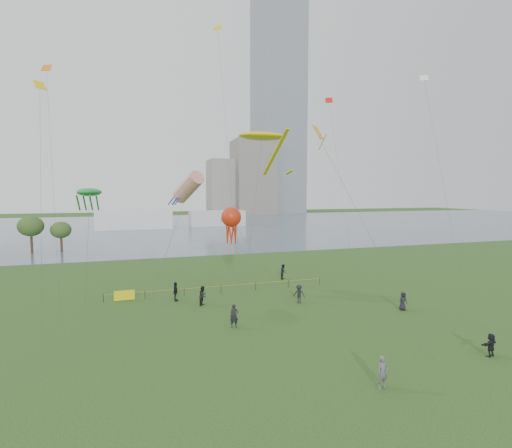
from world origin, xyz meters
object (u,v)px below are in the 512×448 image
object	(u,v)px
kite_flyer	(383,372)
fence	(164,292)
kite_octopus	(231,218)
kite_stingray	(262,137)

from	to	relation	value
kite_flyer	fence	bearing A→B (deg)	110.28
kite_octopus	fence	bearing A→B (deg)	-161.50
fence	kite_flyer	bearing A→B (deg)	-64.61
kite_flyer	kite_stingray	world-z (taller)	kite_stingray
kite_flyer	kite_stingray	size ratio (longest dim) A/B	0.10
fence	kite_octopus	distance (m)	10.63
fence	kite_octopus	size ratio (longest dim) A/B	2.56
fence	kite_stingray	bearing A→B (deg)	6.77
kite_stingray	kite_octopus	bearing A→B (deg)	-149.55
fence	kite_stingray	xyz separation A→B (m)	(11.35, 1.35, 16.76)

